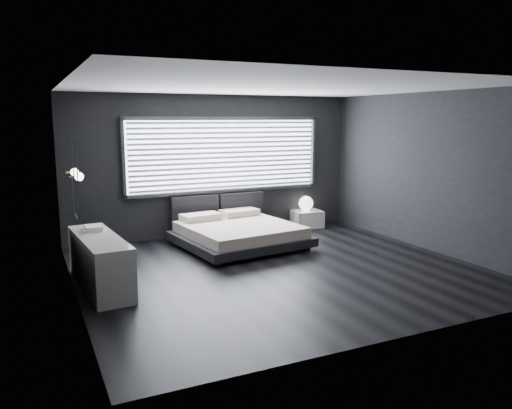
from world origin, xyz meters
name	(u,v)px	position (x,y,z in m)	size (l,w,h in m)	color
room	(280,181)	(0.00, 0.00, 1.40)	(6.04, 6.00, 2.80)	black
window	(226,155)	(0.20, 2.70, 1.61)	(4.14, 0.09, 1.52)	white
headboard	(218,207)	(0.00, 2.64, 0.57)	(1.96, 0.16, 0.52)	black
sconce_near	(79,177)	(-2.88, 0.05, 1.60)	(0.18, 0.11, 0.11)	silver
sconce_far	(74,172)	(-2.88, 0.65, 1.60)	(0.18, 0.11, 0.11)	silver
wall_art_upper	(75,161)	(-2.98, -0.55, 1.85)	(0.01, 0.48, 0.48)	#47474C
wall_art_lower	(75,198)	(-2.98, -0.30, 1.38)	(0.01, 0.48, 0.48)	#47474C
bed	(239,233)	(-0.01, 1.59, 0.25)	(2.33, 2.25, 0.54)	black
nightstand	(307,219)	(1.99, 2.50, 0.18)	(0.62, 0.52, 0.36)	white
orb_lamp	(306,203)	(1.99, 2.54, 0.52)	(0.31, 0.31, 0.31)	white
dresser	(100,262)	(-2.65, 0.31, 0.37)	(0.67, 1.87, 0.73)	white
book_stack	(93,228)	(-2.67, 0.74, 0.77)	(0.30, 0.38, 0.07)	white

